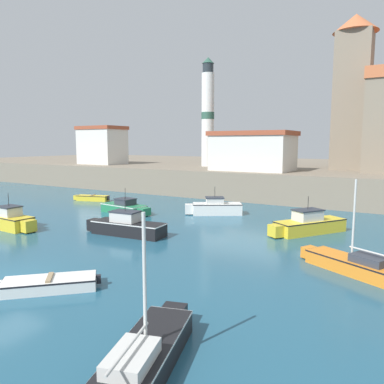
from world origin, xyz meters
The scene contains 14 objects.
ground_plane centered at (0.00, 0.00, 0.00)m, with size 200.00×200.00×0.00m, color #235670.
quay_seawall centered at (0.00, 45.70, 1.52)m, with size 120.00×40.00×3.03m, color gray.
motorboat_green_0 centered at (-5.81, 14.95, 0.50)m, with size 5.11×2.27×2.21m.
motorboat_yellow_1 centered at (9.79, 15.62, 0.61)m, with size 4.29×5.54×2.55m.
motorboat_black_2 centered at (-0.60, 8.97, 0.60)m, with size 5.87×2.04×2.52m.
motorboat_yellow_3 centered at (-9.07, 6.12, 0.62)m, with size 4.97×1.77×2.55m.
sailboat_orange_5 centered at (13.72, 8.59, 0.42)m, with size 5.61×3.66×4.46m.
motorboat_white_6 centered at (1.22, 18.49, 0.59)m, with size 4.77×3.58×2.40m.
dinghy_yellow_7 centered at (-13.57, 18.63, 0.32)m, with size 4.02×1.93×0.66m.
dinghy_white_8 centered at (2.80, -0.11, 0.28)m, with size 3.87×3.76×0.59m.
sailboat_black_9 centered at (9.85, -2.73, 0.44)m, with size 2.91×6.15×4.35m.
lighthouse centered at (-8.00, 34.32, 9.89)m, with size 1.70×1.70×14.10m.
harbor_shed_near_wharf centered at (-24.00, 31.28, 5.82)m, with size 6.48×4.66×5.53m.
harbor_shed_mid_row centered at (0.00, 30.28, 5.25)m, with size 9.04×5.97×4.40m.
Camera 1 is at (15.63, -9.95, 6.12)m, focal length 35.00 mm.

